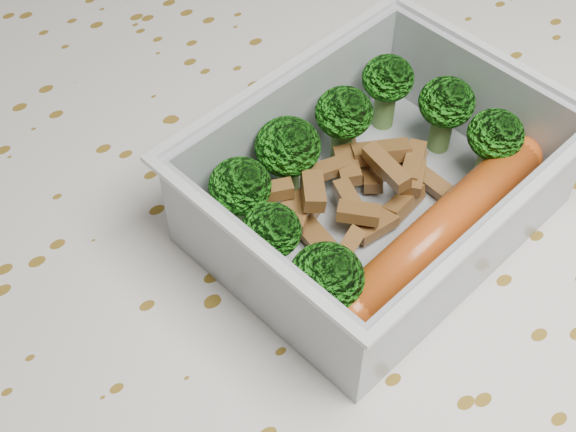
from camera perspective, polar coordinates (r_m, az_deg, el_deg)
dining_table at (r=0.52m, az=0.49°, el=-8.27°), size 1.40×0.90×0.75m
tablecloth at (r=0.47m, az=0.53°, el=-5.13°), size 1.46×0.96×0.19m
lunch_container at (r=0.44m, az=6.33°, el=1.60°), size 0.22×0.18×0.07m
broccoli_florets at (r=0.44m, az=4.26°, el=3.80°), size 0.17×0.13×0.05m
meat_pile at (r=0.45m, az=5.04°, el=2.04°), size 0.11×0.08×0.03m
sausage at (r=0.43m, az=10.92°, el=-0.95°), size 0.17×0.05×0.03m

